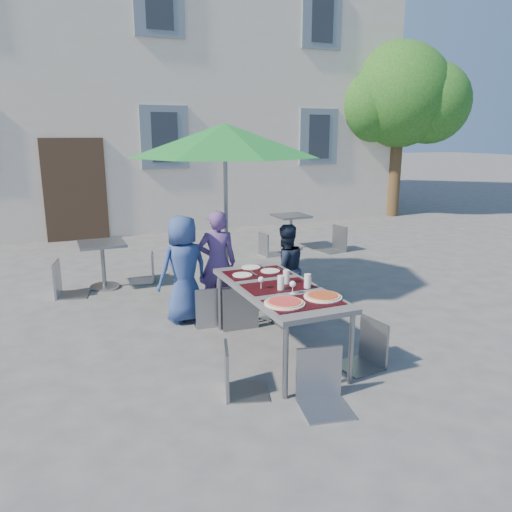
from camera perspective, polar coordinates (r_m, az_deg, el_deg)
name	(u,v)px	position (r m, az deg, el deg)	size (l,w,h in m)	color
ground	(342,363)	(5.31, 9.82, -11.94)	(90.00, 90.00, 0.00)	#4A4A4C
building	(128,41)	(15.91, -14.44, 22.71)	(13.60, 8.20, 11.10)	beige
tree	(400,97)	(14.78, 16.12, 17.06)	(3.60, 3.00, 4.70)	#4F3A21
dining_table	(278,291)	(5.19, 2.53, -4.06)	(0.80, 1.85, 0.76)	#404044
pizza_near_left	(284,303)	(4.64, 3.27, -5.33)	(0.38, 0.38, 0.03)	white
pizza_near_right	(323,296)	(4.85, 7.65, -4.57)	(0.37, 0.37, 0.03)	white
glassware	(289,281)	(5.10, 3.74, -2.84)	(0.51, 0.39, 0.15)	silver
place_settings	(255,271)	(5.71, -0.13, -1.71)	(0.62, 0.48, 0.01)	white
child_0	(183,269)	(6.20, -8.30, -1.47)	(0.65, 0.43, 1.34)	navy
child_1	(217,263)	(6.41, -4.45, -0.78)	(0.49, 0.32, 1.36)	#5E3E80
child_2	(285,269)	(6.43, 3.33, -1.52)	(0.57, 0.33, 1.18)	#161F32
chair_0	(210,282)	(6.04, -5.25, -2.98)	(0.46, 0.46, 0.94)	#94999F
chair_1	(238,280)	(5.95, -2.06, -2.79)	(0.47, 0.48, 1.00)	gray
chair_2	(292,273)	(6.12, 4.15, -2.00)	(0.60, 0.61, 1.05)	gray
chair_3	(237,342)	(4.47, -2.22, -9.78)	(0.48, 0.48, 0.86)	gray
chair_4	(368,317)	(5.11, 12.68, -6.82)	(0.44, 0.44, 0.89)	gray
chair_5	(324,346)	(4.32, 7.74, -10.14)	(0.49, 0.49, 0.93)	gray
patio_umbrella	(225,141)	(6.89, -3.57, 12.95)	(2.64, 2.64, 2.43)	#ADAEB5
cafe_table_0	(103,258)	(7.84, -17.11, -0.22)	(0.66, 0.66, 0.71)	#ADAEB5
bg_chair_l_0	(63,258)	(7.62, -21.23, -0.18)	(0.52, 0.51, 0.97)	gray
bg_chair_r_0	(146,251)	(8.00, -12.46, 0.57)	(0.46, 0.46, 0.86)	gray
cafe_table_1	(291,227)	(10.09, 4.01, 3.36)	(0.65, 0.65, 0.70)	#ADAEB5
bg_chair_l_1	(268,231)	(9.52, 1.36, 2.92)	(0.40, 0.40, 0.84)	#91979D
bg_chair_r_1	(336,223)	(10.01, 9.18, 3.70)	(0.48, 0.48, 0.95)	gray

